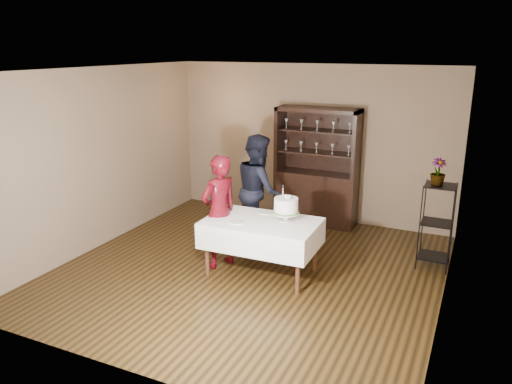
% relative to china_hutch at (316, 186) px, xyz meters
% --- Properties ---
extents(floor, '(5.00, 5.00, 0.00)m').
position_rel_china_hutch_xyz_m(floor, '(-0.20, -2.25, -0.66)').
color(floor, black).
rests_on(floor, ground).
extents(ceiling, '(5.00, 5.00, 0.00)m').
position_rel_china_hutch_xyz_m(ceiling, '(-0.20, -2.25, 2.04)').
color(ceiling, silver).
rests_on(ceiling, back_wall).
extents(back_wall, '(5.00, 0.02, 2.70)m').
position_rel_china_hutch_xyz_m(back_wall, '(-0.20, 0.25, 0.69)').
color(back_wall, '#735E4A').
rests_on(back_wall, floor).
extents(wall_left, '(0.02, 5.00, 2.70)m').
position_rel_china_hutch_xyz_m(wall_left, '(-2.70, -2.25, 0.69)').
color(wall_left, '#735E4A').
rests_on(wall_left, floor).
extents(wall_right, '(0.02, 5.00, 2.70)m').
position_rel_china_hutch_xyz_m(wall_right, '(2.30, -2.25, 0.69)').
color(wall_right, '#735E4A').
rests_on(wall_right, floor).
extents(china_hutch, '(1.40, 0.48, 2.00)m').
position_rel_china_hutch_xyz_m(china_hutch, '(0.00, 0.00, 0.00)').
color(china_hutch, black).
rests_on(china_hutch, floor).
extents(plant_etagere, '(0.42, 0.42, 1.20)m').
position_rel_china_hutch_xyz_m(plant_etagere, '(2.08, -1.05, -0.01)').
color(plant_etagere, black).
rests_on(plant_etagere, floor).
extents(cake_table, '(1.53, 0.96, 0.75)m').
position_rel_china_hutch_xyz_m(cake_table, '(-0.02, -2.25, -0.09)').
color(cake_table, white).
rests_on(cake_table, floor).
extents(woman, '(0.58, 0.68, 1.59)m').
position_rel_china_hutch_xyz_m(woman, '(-0.65, -2.27, 0.13)').
color(woman, '#360408').
rests_on(woman, floor).
extents(man, '(1.01, 1.06, 1.72)m').
position_rel_china_hutch_xyz_m(man, '(-0.53, -1.24, 0.19)').
color(man, black).
rests_on(man, floor).
extents(cake, '(0.36, 0.36, 0.49)m').
position_rel_china_hutch_xyz_m(cake, '(0.27, -2.11, 0.28)').
color(cake, beige).
rests_on(cake, cake_table).
extents(plate_near, '(0.22, 0.22, 0.01)m').
position_rel_china_hutch_xyz_m(plate_near, '(-0.29, -2.45, 0.10)').
color(plate_near, beige).
rests_on(plate_near, cake_table).
extents(plate_far, '(0.22, 0.22, 0.01)m').
position_rel_china_hutch_xyz_m(plate_far, '(-0.10, -1.94, 0.10)').
color(plate_far, beige).
rests_on(plate_far, cake_table).
extents(potted_plant, '(0.27, 0.27, 0.36)m').
position_rel_china_hutch_xyz_m(potted_plant, '(2.03, -1.06, 0.70)').
color(potted_plant, '#4C6F35').
rests_on(potted_plant, plant_etagere).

